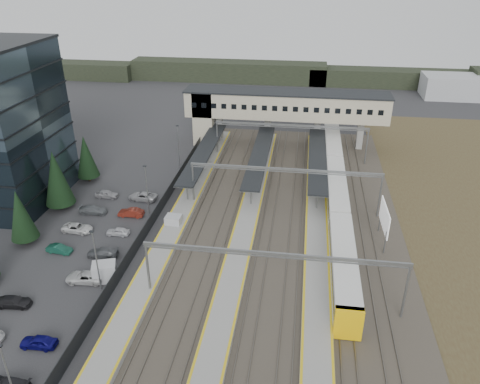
% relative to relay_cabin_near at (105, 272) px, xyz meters
% --- Properties ---
extents(ground, '(220.00, 220.00, 0.00)m').
position_rel_relay_cabin_near_xyz_m(ground, '(8.25, 6.10, -1.14)').
color(ground, '#2B2B2D').
rests_on(ground, ground).
extents(conifer_row, '(4.42, 49.82, 9.50)m').
position_rel_relay_cabin_near_xyz_m(conifer_row, '(-13.75, 2.23, 3.70)').
color(conifer_row, black).
rests_on(conifer_row, ground).
extents(car_park, '(10.60, 44.75, 1.29)m').
position_rel_relay_cabin_near_xyz_m(car_park, '(-4.95, -0.34, -0.53)').
color(car_park, '#A7A7AC').
rests_on(car_park, ground).
extents(lampposts, '(0.50, 53.25, 8.07)m').
position_rel_relay_cabin_near_xyz_m(lampposts, '(0.25, 7.35, 3.19)').
color(lampposts, slate).
rests_on(lampposts, ground).
extents(fence, '(0.08, 90.00, 2.00)m').
position_rel_relay_cabin_near_xyz_m(fence, '(1.75, 11.10, -0.14)').
color(fence, '#26282B').
rests_on(fence, ground).
extents(relay_cabin_near, '(3.24, 2.79, 2.28)m').
position_rel_relay_cabin_near_xyz_m(relay_cabin_near, '(0.00, 0.00, 0.00)').
color(relay_cabin_near, '#A7AAAE').
rests_on(relay_cabin_near, ground).
extents(relay_cabin_far, '(2.30, 1.95, 2.03)m').
position_rel_relay_cabin_near_xyz_m(relay_cabin_far, '(5.05, 12.71, -0.12)').
color(relay_cabin_far, '#A7AAAE').
rests_on(relay_cabin_far, ground).
extents(rail_corridor, '(34.00, 90.00, 0.92)m').
position_rel_relay_cabin_near_xyz_m(rail_corridor, '(17.59, 11.10, -0.85)').
color(rail_corridor, '#3A342D').
rests_on(rail_corridor, ground).
extents(canopies, '(23.10, 30.00, 3.28)m').
position_rel_relay_cabin_near_xyz_m(canopies, '(15.25, 33.10, 2.78)').
color(canopies, black).
rests_on(canopies, ground).
extents(footbridge, '(40.40, 6.40, 11.20)m').
position_rel_relay_cabin_near_xyz_m(footbridge, '(15.95, 48.09, 6.79)').
color(footbridge, '#AEA38A').
rests_on(footbridge, ground).
extents(gantries, '(28.40, 62.28, 7.17)m').
position_rel_relay_cabin_near_xyz_m(gantries, '(20.25, 9.10, 4.86)').
color(gantries, slate).
rests_on(gantries, ground).
extents(train, '(2.89, 60.28, 3.63)m').
position_rel_relay_cabin_near_xyz_m(train, '(28.25, 23.63, 0.92)').
color(train, silver).
rests_on(train, ground).
extents(billboard, '(0.32, 6.50, 5.61)m').
position_rel_relay_cabin_near_xyz_m(billboard, '(33.96, 13.07, 2.67)').
color(billboard, slate).
rests_on(billboard, ground).
extents(treeline_far, '(170.00, 19.00, 7.00)m').
position_rel_relay_cabin_near_xyz_m(treeline_far, '(32.06, 98.37, 1.81)').
color(treeline_far, black).
rests_on(treeline_far, ground).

